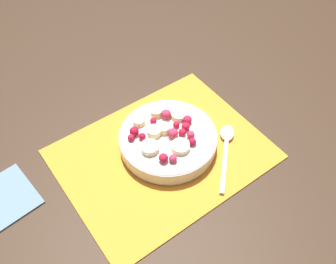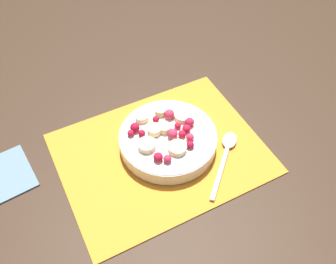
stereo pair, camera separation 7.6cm
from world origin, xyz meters
TOP-DOWN VIEW (x-y plane):
  - ground_plane at (0.00, 0.00)m, footprint 3.00×3.00m
  - placemat at (0.00, 0.00)m, footprint 0.42×0.32m
  - fruit_bowl at (0.02, 0.01)m, footprint 0.20×0.20m
  - spoon at (0.12, -0.06)m, footprint 0.14×0.14m

SIDE VIEW (x-z plane):
  - ground_plane at x=0.00m, z-range 0.00..0.00m
  - placemat at x=0.00m, z-range 0.00..0.01m
  - spoon at x=0.12m, z-range 0.01..0.01m
  - fruit_bowl at x=0.02m, z-range 0.00..0.06m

